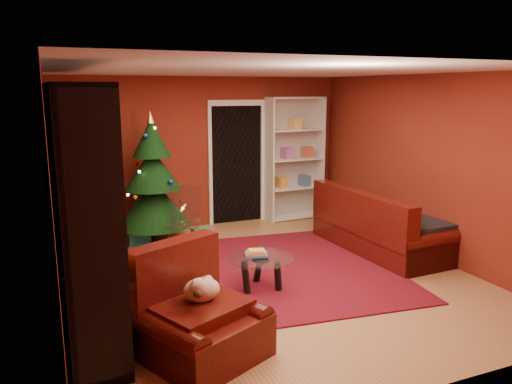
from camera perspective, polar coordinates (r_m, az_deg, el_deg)
name	(u,v)px	position (r m, az deg, el deg)	size (l,w,h in m)	color
floor	(268,279)	(6.56, 1.37, -9.90)	(5.00, 5.50, 0.05)	#97643D
ceiling	(269,69)	(6.10, 1.49, 13.91)	(5.00, 5.50, 0.05)	silver
wall_back	(204,152)	(8.77, -6.00, 4.52)	(5.00, 0.05, 2.60)	maroon
wall_left	(49,195)	(5.67, -22.56, -0.28)	(0.05, 5.50, 2.60)	maroon
wall_right	(429,166)	(7.57, 19.18, 2.78)	(0.05, 5.50, 2.60)	maroon
doorway	(237,165)	(8.95, -2.20, 3.10)	(1.06, 0.60, 2.16)	black
rug	(288,269)	(6.82, 3.65, -8.75)	(2.71, 3.16, 0.02)	#5F0D19
media_unit	(76,203)	(5.55, -19.91, -1.18)	(0.49, 3.19, 2.44)	black
christmas_tree	(153,179)	(7.98, -11.70, 1.49)	(1.17, 1.17, 2.08)	black
gift_box_teal	(140,233)	(8.08, -13.14, -4.59)	(0.33, 0.33, 0.33)	#136C6E
gift_box_green	(201,236)	(7.87, -6.25, -5.05)	(0.26, 0.26, 0.26)	#2E6B3F
gift_box_red	(162,226)	(8.63, -10.65, -3.81)	(0.22, 0.22, 0.22)	maroon
white_bookshelf	(295,159)	(9.23, 4.46, 3.78)	(1.07, 0.38, 2.31)	white
armchair	(202,314)	(4.63, -6.22, -13.68)	(1.05, 1.05, 0.82)	#3A0B08
dog	(202,290)	(4.61, -6.22, -11.05)	(0.40, 0.30, 0.27)	beige
sofa	(381,219)	(7.70, 14.13, -3.05)	(2.21, 1.00, 0.95)	#3A0B08
coffee_table	(261,273)	(6.11, 0.55, -9.19)	(0.81, 0.81, 0.50)	gray
acrylic_chair	(184,224)	(7.41, -8.25, -3.61)	(0.46, 0.50, 0.90)	#66605B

